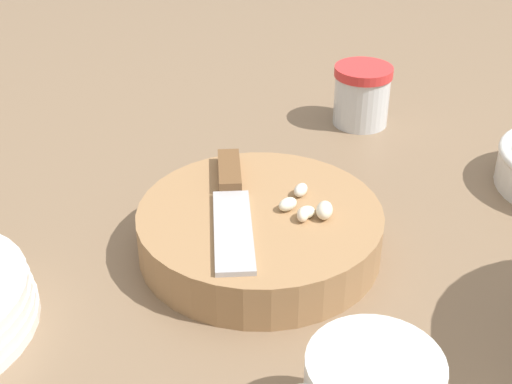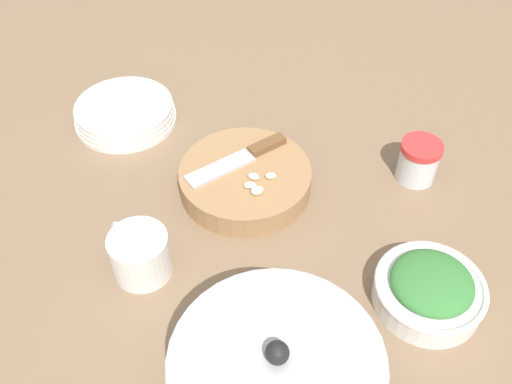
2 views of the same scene
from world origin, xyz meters
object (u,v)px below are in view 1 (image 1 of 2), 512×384
object	(u,v)px
cutting_board	(260,231)
spice_jar	(362,95)
chef_knife	(231,200)
garlic_cloves	(306,206)

from	to	relation	value
cutting_board	spice_jar	world-z (taller)	spice_jar
chef_knife	spice_jar	world-z (taller)	spice_jar
cutting_board	chef_knife	size ratio (longest dim) A/B	1.44
cutting_board	chef_knife	world-z (taller)	chef_knife
garlic_cloves	spice_jar	xyz separation A→B (m)	(-0.27, -0.12, -0.01)
cutting_board	garlic_cloves	size ratio (longest dim) A/B	4.20
cutting_board	chef_knife	bearing A→B (deg)	-73.85
spice_jar	cutting_board	bearing A→B (deg)	15.57
spice_jar	chef_knife	bearing A→B (deg)	10.05
cutting_board	garlic_cloves	distance (m)	0.05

